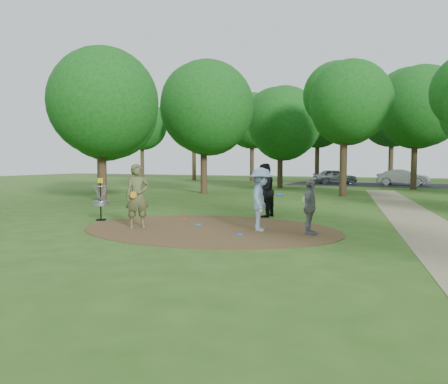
% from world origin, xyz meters
% --- Properties ---
extents(ground, '(100.00, 100.00, 0.00)m').
position_xyz_m(ground, '(0.00, 0.00, 0.00)').
color(ground, '#2D5119').
rests_on(ground, ground).
extents(dirt_clearing, '(8.40, 8.40, 0.02)m').
position_xyz_m(dirt_clearing, '(0.00, 0.00, 0.01)').
color(dirt_clearing, '#47301C').
rests_on(dirt_clearing, ground).
extents(footpath, '(7.55, 39.89, 0.01)m').
position_xyz_m(footpath, '(6.50, 2.00, 0.01)').
color(footpath, '#8C7A5B').
rests_on(footpath, ground).
extents(parking_lot, '(14.00, 8.00, 0.01)m').
position_xyz_m(parking_lot, '(2.00, 30.00, 0.00)').
color(parking_lot, black).
rests_on(parking_lot, ground).
extents(player_observer_with_disc, '(0.89, 0.86, 2.06)m').
position_xyz_m(player_observer_with_disc, '(-2.20, -0.71, 1.03)').
color(player_observer_with_disc, '#505531').
rests_on(player_observer_with_disc, ground).
extents(player_throwing_with_disc, '(1.22, 1.39, 1.95)m').
position_xyz_m(player_throwing_with_disc, '(1.65, 0.23, 0.98)').
color(player_throwing_with_disc, '#88A4CB').
rests_on(player_throwing_with_disc, ground).
extents(player_walking_with_disc, '(0.88, 1.08, 2.06)m').
position_xyz_m(player_walking_with_disc, '(0.66, 3.57, 1.03)').
color(player_walking_with_disc, black).
rests_on(player_walking_with_disc, ground).
extents(player_waiting_with_disc, '(0.45, 0.97, 1.64)m').
position_xyz_m(player_waiting_with_disc, '(3.18, 0.11, 0.82)').
color(player_waiting_with_disc, gray).
rests_on(player_waiting_with_disc, ground).
extents(disc_ground_cyan, '(0.22, 0.22, 0.02)m').
position_xyz_m(disc_ground_cyan, '(-0.67, 0.57, 0.03)').
color(disc_ground_cyan, '#1894C5').
rests_on(disc_ground_cyan, dirt_clearing).
extents(disc_ground_blue, '(0.22, 0.22, 0.02)m').
position_xyz_m(disc_ground_blue, '(1.32, -0.74, 0.03)').
color(disc_ground_blue, blue).
rests_on(disc_ground_blue, dirt_clearing).
extents(disc_ground_red, '(0.22, 0.22, 0.02)m').
position_xyz_m(disc_ground_red, '(-1.81, 1.74, 0.03)').
color(disc_ground_red, red).
rests_on(disc_ground_red, dirt_clearing).
extents(car_left, '(4.44, 3.23, 1.41)m').
position_xyz_m(car_left, '(-0.92, 30.26, 0.70)').
color(car_left, '#AFAFB7').
rests_on(car_left, ground).
extents(car_right, '(4.52, 2.11, 1.43)m').
position_xyz_m(car_right, '(5.17, 29.52, 0.72)').
color(car_right, '#9A9BA1').
rests_on(car_right, ground).
extents(disc_golf_basket, '(0.63, 0.63, 1.54)m').
position_xyz_m(disc_golf_basket, '(-4.50, 0.30, 0.87)').
color(disc_golf_basket, black).
rests_on(disc_golf_basket, ground).
extents(tree_ring, '(37.30, 45.54, 9.12)m').
position_xyz_m(tree_ring, '(0.58, 9.96, 5.19)').
color(tree_ring, '#332316').
rests_on(tree_ring, ground).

